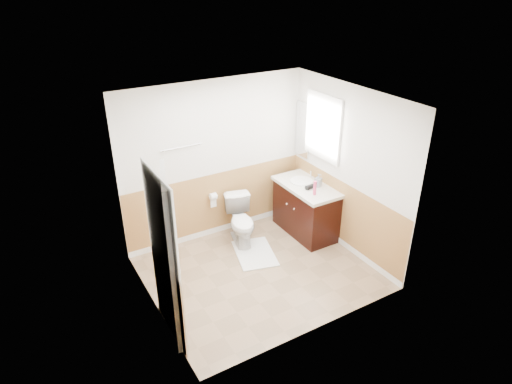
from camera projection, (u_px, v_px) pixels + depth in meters
floor at (259, 272)px, 6.37m from camera, size 3.00×3.00×0.00m
ceiling at (259, 100)px, 5.25m from camera, size 3.00×3.00×0.00m
wall_back at (215, 161)px, 6.81m from camera, size 3.00×0.00×3.00m
wall_front at (321, 242)px, 4.81m from camera, size 3.00×0.00×3.00m
wall_left at (147, 224)px, 5.13m from camera, size 0.00×3.00×3.00m
wall_right at (348, 171)px, 6.49m from camera, size 0.00×3.00×3.00m
wainscot_back at (218, 204)px, 7.14m from camera, size 3.00×0.00×3.00m
wainscot_front at (316, 296)px, 5.16m from camera, size 3.00×0.00×3.00m
wainscot_left at (155, 277)px, 5.47m from camera, size 0.00×2.60×2.60m
wainscot_right at (342, 215)px, 6.82m from camera, size 0.00×2.60×2.60m
toilet at (241, 221)px, 6.93m from camera, size 0.58×0.80×0.73m
bath_mat at (255, 253)px, 6.77m from camera, size 0.74×0.92×0.02m
vanity_cabinet at (306, 210)px, 7.18m from camera, size 0.55×1.10×0.80m
vanity_knob_left at (294, 209)px, 6.90m from camera, size 0.03×0.03×0.03m
vanity_knob_right at (287, 204)px, 7.05m from camera, size 0.03×0.03×0.03m
countertop at (306, 187)px, 6.98m from camera, size 0.60×1.15×0.05m
sink_basin at (301, 181)px, 7.08m from camera, size 0.36×0.36×0.02m
faucet at (311, 175)px, 7.14m from camera, size 0.02×0.02×0.14m
lotion_bottle at (315, 188)px, 6.63m from camera, size 0.05×0.05×0.22m
soap_dispenser at (318, 180)px, 6.89m from camera, size 0.12×0.12×0.21m
hair_dryer_body at (310, 187)px, 6.83m from camera, size 0.14×0.07×0.07m
hair_dryer_handle at (309, 190)px, 6.82m from camera, size 0.03×0.03×0.07m
mirror_panel at (303, 130)px, 7.19m from camera, size 0.02×0.35×0.90m
window_frame at (323, 127)px, 6.70m from camera, size 0.04×0.80×1.00m
window_glass at (324, 127)px, 6.71m from camera, size 0.01×0.70×0.90m
door at (171, 258)px, 4.93m from camera, size 0.29×0.78×2.04m
door_frame at (165, 259)px, 4.89m from camera, size 0.02×0.92×2.10m
door_knob at (167, 247)px, 5.24m from camera, size 0.06×0.06×0.06m
towel_bar at (181, 147)px, 6.36m from camera, size 0.62×0.02×0.02m
tp_holder_bar at (213, 196)px, 6.96m from camera, size 0.14×0.02×0.02m
tp_roll at (213, 196)px, 6.96m from camera, size 0.10×0.11×0.11m
tp_sheet at (213, 203)px, 7.01m from camera, size 0.10×0.01×0.16m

